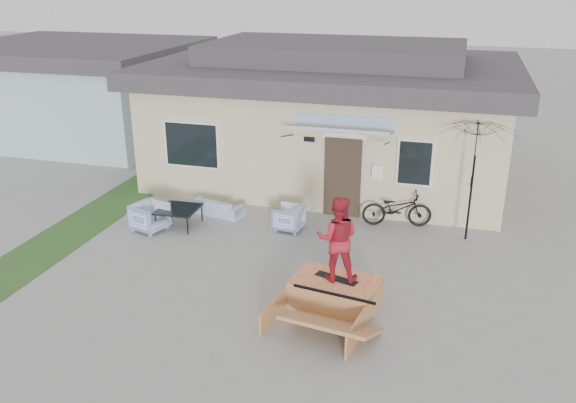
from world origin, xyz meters
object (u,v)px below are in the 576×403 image
(armchair_left, at_px, (150,216))
(patio_umbrella, at_px, (473,170))
(armchair_right, at_px, (288,217))
(skater, at_px, (338,237))
(loveseat, at_px, (217,204))
(skateboard, at_px, (336,278))
(coffee_table, at_px, (179,217))
(skate_ramp, at_px, (335,293))
(bicycle, at_px, (397,205))

(armchair_left, distance_m, patio_umbrella, 7.84)
(armchair_right, xyz_separation_m, skater, (1.86, -3.18, 1.07))
(loveseat, xyz_separation_m, skater, (3.98, -3.65, 1.13))
(patio_umbrella, bearing_deg, skateboard, -122.19)
(coffee_table, bearing_deg, loveseat, 59.35)
(skateboard, bearing_deg, skate_ramp, -81.41)
(armchair_left, relative_size, armchair_right, 1.13)
(loveseat, distance_m, skateboard, 5.40)
(armchair_right, height_order, patio_umbrella, patio_umbrella)
(skate_ramp, height_order, skater, skater)
(loveseat, distance_m, patio_umbrella, 6.54)
(armchair_right, relative_size, skate_ramp, 0.32)
(loveseat, xyz_separation_m, patio_umbrella, (6.37, 0.16, 1.46))
(coffee_table, height_order, patio_umbrella, patio_umbrella)
(coffee_table, xyz_separation_m, bicycle, (5.26, 1.55, 0.32))
(loveseat, bearing_deg, skater, 149.30)
(bicycle, xyz_separation_m, skateboard, (-0.69, -4.18, 0.00))
(bicycle, xyz_separation_m, skate_ramp, (-0.70, -4.23, -0.29))
(coffee_table, xyz_separation_m, skater, (4.58, -2.63, 1.18))
(coffee_table, height_order, skate_ramp, skate_ramp)
(armchair_right, xyz_separation_m, skate_ramp, (1.85, -3.23, -0.08))
(coffee_table, bearing_deg, patio_umbrella, 9.53)
(bicycle, height_order, skate_ramp, bicycle)
(patio_umbrella, relative_size, skater, 1.33)
(skate_ramp, bearing_deg, armchair_right, 128.68)
(patio_umbrella, bearing_deg, loveseat, -178.59)
(skateboard, xyz_separation_m, skater, (0.00, 0.00, 0.86))
(coffee_table, bearing_deg, skate_ramp, -30.46)
(bicycle, bearing_deg, patio_umbrella, -114.20)
(armchair_right, distance_m, patio_umbrella, 4.53)
(skater, bearing_deg, armchair_right, -68.35)
(armchair_left, bearing_deg, bicycle, -55.21)
(loveseat, distance_m, skater, 5.51)
(skate_ramp, relative_size, skateboard, 2.48)
(skater, bearing_deg, patio_umbrella, -130.91)
(armchair_right, bearing_deg, skater, 36.46)
(patio_umbrella, bearing_deg, bicycle, 167.56)
(armchair_left, relative_size, coffee_table, 0.80)
(coffee_table, distance_m, skate_ramp, 5.30)
(loveseat, xyz_separation_m, skateboard, (3.98, -3.65, 0.27))
(loveseat, xyz_separation_m, armchair_left, (-1.18, -1.45, 0.10))
(armchair_left, distance_m, coffee_table, 0.74)
(skateboard, bearing_deg, coffee_table, 167.49)
(armchair_left, height_order, patio_umbrella, patio_umbrella)
(coffee_table, height_order, skater, skater)
(armchair_right, distance_m, bicycle, 2.75)
(skateboard, bearing_deg, armchair_right, 137.78)
(bicycle, relative_size, patio_umbrella, 0.79)
(coffee_table, distance_m, patio_umbrella, 7.23)
(armchair_left, bearing_deg, coffee_table, -36.77)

